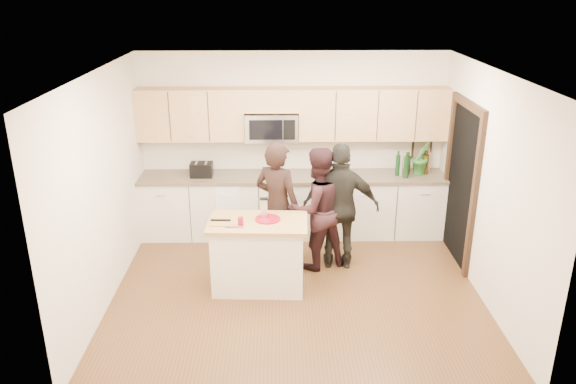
{
  "coord_description": "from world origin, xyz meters",
  "views": [
    {
      "loc": [
        -0.21,
        -6.13,
        3.63
      ],
      "look_at": [
        -0.1,
        0.35,
        1.18
      ],
      "focal_mm": 35.0,
      "sensor_mm": 36.0,
      "label": 1
    }
  ],
  "objects_px": {
    "island": "(258,254)",
    "woman_left": "(277,206)",
    "toaster": "(202,170)",
    "woman_center": "(317,209)",
    "woman_right": "(341,207)"
  },
  "relations": [
    {
      "from": "woman_right",
      "to": "woman_left",
      "type": "bearing_deg",
      "value": 5.39
    },
    {
      "from": "woman_center",
      "to": "woman_right",
      "type": "height_order",
      "value": "woman_right"
    },
    {
      "from": "woman_center",
      "to": "woman_left",
      "type": "bearing_deg",
      "value": -22.96
    },
    {
      "from": "island",
      "to": "woman_right",
      "type": "height_order",
      "value": "woman_right"
    },
    {
      "from": "island",
      "to": "woman_left",
      "type": "bearing_deg",
      "value": 69.33
    },
    {
      "from": "toaster",
      "to": "woman_right",
      "type": "distance_m",
      "value": 2.2
    },
    {
      "from": "island",
      "to": "woman_right",
      "type": "distance_m",
      "value": 1.27
    },
    {
      "from": "woman_left",
      "to": "woman_center",
      "type": "height_order",
      "value": "woman_left"
    },
    {
      "from": "island",
      "to": "woman_center",
      "type": "xyz_separation_m",
      "value": [
        0.75,
        0.55,
        0.38
      ]
    },
    {
      "from": "woman_right",
      "to": "island",
      "type": "bearing_deg",
      "value": 32.66
    },
    {
      "from": "woman_center",
      "to": "woman_right",
      "type": "relative_size",
      "value": 0.97
    },
    {
      "from": "woman_left",
      "to": "woman_right",
      "type": "xyz_separation_m",
      "value": [
        0.83,
        0.0,
        -0.02
      ]
    },
    {
      "from": "toaster",
      "to": "woman_left",
      "type": "height_order",
      "value": "woman_left"
    },
    {
      "from": "toaster",
      "to": "woman_center",
      "type": "height_order",
      "value": "woman_center"
    },
    {
      "from": "island",
      "to": "woman_center",
      "type": "relative_size",
      "value": 0.74
    }
  ]
}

